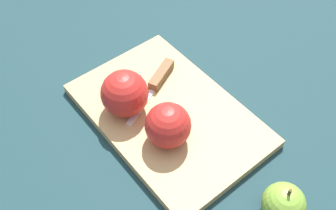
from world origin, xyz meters
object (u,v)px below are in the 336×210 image
apple_half_right (124,93)px  apple_whole (283,204)px  apple_half_left (168,125)px  knife (160,77)px

apple_half_right → apple_whole: bearing=175.4°
apple_half_left → apple_whole: size_ratio=1.00×
apple_half_left → apple_half_right: apple_half_right is taller
apple_half_left → apple_half_right: 0.11m
apple_half_left → apple_whole: apple_half_left is taller
apple_whole → knife: bearing=-4.5°
apple_half_left → knife: apple_half_left is taller
apple_half_left → knife: size_ratio=0.49×
apple_half_left → apple_half_right: bearing=-113.0°
knife → apple_whole: bearing=62.0°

